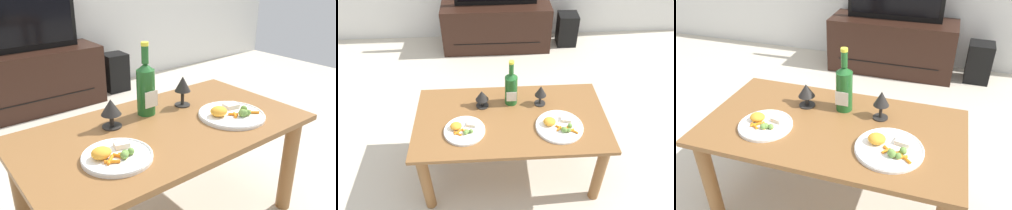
# 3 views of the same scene
# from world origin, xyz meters

# --- Properties ---
(dining_table) EXTENTS (1.23, 0.66, 0.52)m
(dining_table) POSITION_xyz_m (0.00, 0.00, 0.42)
(dining_table) COLOR brown
(dining_table) RESTS_ON ground_plane
(tv_stand) EXTENTS (1.16, 0.42, 0.50)m
(tv_stand) POSITION_xyz_m (-0.03, 1.79, 0.25)
(tv_stand) COLOR black
(tv_stand) RESTS_ON ground_plane
(tv_screen) EXTENTS (0.86, 0.05, 0.59)m
(tv_screen) POSITION_xyz_m (-0.03, 1.79, 0.80)
(tv_screen) COLOR black
(tv_screen) RESTS_ON tv_stand
(floor_speaker) EXTENTS (0.22, 0.22, 0.36)m
(floor_speaker) POSITION_xyz_m (0.77, 1.80, 0.18)
(floor_speaker) COLOR black
(floor_speaker) RESTS_ON ground_plane
(wine_bottle) EXTENTS (0.08, 0.08, 0.33)m
(wine_bottle) POSITION_xyz_m (0.01, 0.16, 0.65)
(wine_bottle) COLOR #1E5923
(wine_bottle) RESTS_ON dining_table
(goblet_left) EXTENTS (0.09, 0.09, 0.12)m
(goblet_left) POSITION_xyz_m (-0.18, 0.13, 0.60)
(goblet_left) COLOR black
(goblet_left) RESTS_ON dining_table
(goblet_right) EXTENTS (0.08, 0.08, 0.15)m
(goblet_right) POSITION_xyz_m (0.20, 0.13, 0.62)
(goblet_right) COLOR black
(goblet_right) RESTS_ON dining_table
(dinner_plate_left) EXTENTS (0.25, 0.25, 0.05)m
(dinner_plate_left) POSITION_xyz_m (-0.30, -0.10, 0.53)
(dinner_plate_left) COLOR white
(dinner_plate_left) RESTS_ON dining_table
(dinner_plate_right) EXTENTS (0.30, 0.30, 0.05)m
(dinner_plate_right) POSITION_xyz_m (0.29, -0.10, 0.53)
(dinner_plate_right) COLOR white
(dinner_plate_right) RESTS_ON dining_table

